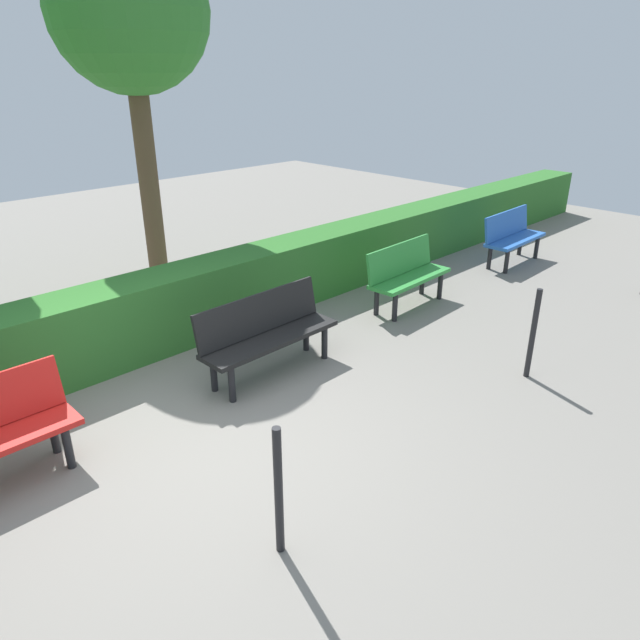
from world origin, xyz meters
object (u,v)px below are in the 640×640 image
Objects in this scene: bench_black at (266,331)px; tree_near at (129,14)px; bench_blue at (512,235)px; bench_green at (406,273)px.

tree_near is (-0.70, -3.47, 3.19)m from bench_black.
tree_near is at bearing -37.77° from bench_blue.
bench_blue is at bearing 144.03° from tree_near.
bench_black is at bearing -0.86° from bench_blue.
tree_near is (1.89, -3.33, 3.20)m from bench_green.
bench_black is at bearing 78.67° from tree_near.
bench_black is (2.58, 0.14, 0.01)m from bench_green.
bench_green is at bearing -2.88° from bench_blue.
bench_blue is at bearing -179.98° from bench_black.
tree_near reaches higher than bench_green.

